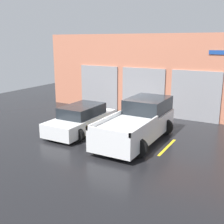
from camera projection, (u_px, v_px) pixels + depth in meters
ground_plane at (124, 126)px, 15.27m from camera, size 28.00×28.00×0.00m
shophouse_building at (148, 75)px, 17.45m from camera, size 14.65×0.68×4.94m
pickup_truck at (139, 122)px, 13.04m from camera, size 2.50×5.18×1.80m
sedan_white at (81, 119)px, 14.30m from camera, size 2.12×4.23×1.35m
parking_stripe_far_left at (58, 127)px, 15.15m from camera, size 0.12×2.20×0.01m
parking_stripe_left at (107, 136)px, 13.71m from camera, size 0.12×2.20×0.01m
parking_stripe_centre at (167, 147)px, 12.26m from camera, size 0.12×2.20×0.01m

